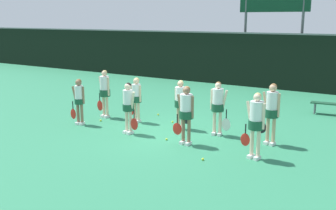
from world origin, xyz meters
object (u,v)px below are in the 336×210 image
at_px(player_1, 128,104).
at_px(player_5, 136,96).
at_px(scoreboard, 274,8).
at_px(player_2, 186,110).
at_px(player_4, 105,90).
at_px(player_6, 180,101).
at_px(player_8, 272,108).
at_px(tennis_ball_1, 167,139).
at_px(tennis_ball_3, 203,159).
at_px(tennis_ball_4, 172,122).
at_px(tennis_ball_2, 158,115).
at_px(tennis_ball_0, 101,120).
at_px(player_7, 218,104).
at_px(player_3, 256,120).
at_px(player_0, 79,98).

height_order(player_1, player_5, player_1).
xyz_separation_m(scoreboard, player_2, (1.23, -11.41, -3.14)).
height_order(player_4, player_6, player_4).
height_order(player_8, tennis_ball_1, player_8).
distance_m(tennis_ball_3, tennis_ball_4, 3.86).
relative_size(tennis_ball_2, tennis_ball_4, 1.01).
distance_m(player_4, player_5, 1.41).
bearing_deg(tennis_ball_0, player_7, 9.57).
height_order(player_1, tennis_ball_1, player_1).
height_order(player_5, player_6, player_6).
distance_m(player_3, player_6, 3.44).
xyz_separation_m(player_0, player_3, (6.37, -0.03, 0.12)).
bearing_deg(scoreboard, player_4, -106.04).
distance_m(scoreboard, player_3, 12.36).
distance_m(player_6, tennis_ball_4, 1.22).
xyz_separation_m(player_0, tennis_ball_2, (1.60, 2.53, -0.91)).
relative_size(player_7, tennis_ball_1, 26.38).
relative_size(scoreboard, tennis_ball_2, 78.70).
relative_size(player_8, tennis_ball_4, 27.01).
relative_size(player_7, tennis_ball_3, 24.74).
distance_m(player_4, tennis_ball_4, 2.82).
relative_size(scoreboard, player_4, 3.00).
relative_size(player_5, tennis_ball_0, 23.16).
relative_size(player_1, player_3, 0.94).
relative_size(player_7, player_8, 0.94).
relative_size(player_0, tennis_ball_2, 23.70).
relative_size(player_0, player_1, 0.97).
bearing_deg(player_1, player_6, 59.71).
bearing_deg(player_0, tennis_ball_1, -10.46).
bearing_deg(player_5, player_1, -54.13).
distance_m(player_0, player_2, 4.24).
relative_size(player_5, player_6, 0.98).
bearing_deg(player_5, tennis_ball_1, -22.37).
height_order(tennis_ball_2, tennis_ball_3, tennis_ball_3).
bearing_deg(scoreboard, player_2, -83.86).
distance_m(player_3, tennis_ball_2, 5.51).
bearing_deg(player_4, tennis_ball_0, -56.54).
relative_size(player_6, player_8, 0.90).
bearing_deg(tennis_ball_2, scoreboard, 80.98).
distance_m(scoreboard, player_6, 10.55).
xyz_separation_m(player_7, tennis_ball_4, (-1.98, 0.50, -0.98)).
height_order(player_5, tennis_ball_4, player_5).
relative_size(tennis_ball_0, tennis_ball_1, 1.07).
height_order(player_8, tennis_ball_2, player_8).
bearing_deg(player_7, player_8, -11.55).
bearing_deg(scoreboard, player_3, -73.69).
relative_size(player_8, tennis_ball_2, 26.81).
relative_size(player_2, tennis_ball_1, 26.79).
xyz_separation_m(player_1, tennis_ball_4, (0.49, 1.88, -0.95)).
bearing_deg(player_4, player_6, 11.43).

